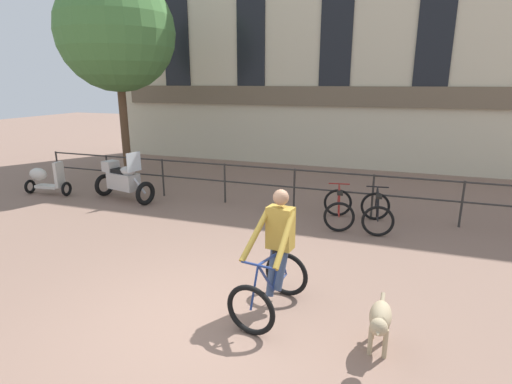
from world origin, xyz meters
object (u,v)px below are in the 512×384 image
dog (380,319)px  parked_motorcycle (123,180)px  parked_bicycle_near_lamp (338,208)px  cyclist_with_bike (275,258)px  parked_scooter (46,179)px  parked_bicycle_mid_left (377,212)px

dog → parked_motorcycle: bearing=149.2°
parked_motorcycle → parked_bicycle_near_lamp: bearing=-76.7°
parked_motorcycle → cyclist_with_bike: bearing=-112.2°
parked_motorcycle → parked_scooter: size_ratio=1.40×
parked_bicycle_near_lamp → parked_bicycle_mid_left: bearing=170.2°
cyclist_with_bike → parked_scooter: 8.58m
cyclist_with_bike → parked_bicycle_near_lamp: 3.87m
dog → parked_bicycle_near_lamp: (-1.11, 4.32, -0.06)m
dog → parked_bicycle_near_lamp: bearing=105.5°
parked_bicycle_mid_left → parked_scooter: size_ratio=0.89×
parked_motorcycle → parked_scooter: 2.44m
parked_bicycle_mid_left → parked_scooter: bearing=-4.1°
cyclist_with_bike → parked_motorcycle: (-5.40, 3.78, -0.20)m
dog → parked_motorcycle: (-6.84, 4.27, 0.14)m
parked_motorcycle → parked_scooter: bearing=109.2°
parked_bicycle_mid_left → parked_motorcycle: bearing=-5.7°
parked_motorcycle → dog: bearing=-109.2°
cyclist_with_bike → parked_motorcycle: size_ratio=0.92×
cyclist_with_bike → parked_bicycle_near_lamp: cyclist_with_bike is taller
parked_bicycle_near_lamp → parked_scooter: size_ratio=0.92×
parked_bicycle_mid_left → parked_scooter: parked_scooter is taller
parked_scooter → parked_motorcycle: bearing=-90.3°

